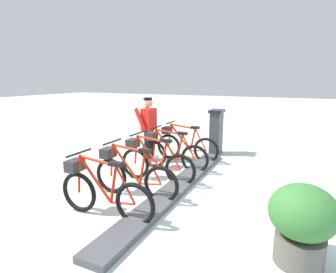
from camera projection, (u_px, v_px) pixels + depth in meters
ground_plane at (177, 190)px, 5.34m from camera, size 60.00×60.00×0.00m
dock_rail_base at (177, 188)px, 5.33m from camera, size 0.44×5.04×0.10m
payment_kiosk at (216, 131)px, 7.81m from camera, size 0.36×0.52×1.28m
bike_docked_0 at (184, 145)px, 7.21m from camera, size 1.72×0.54×1.02m
bike_docked_1 at (171, 152)px, 6.46m from camera, size 1.72×0.54×1.02m
bike_docked_2 at (154, 162)px, 5.71m from camera, size 1.72×0.54×1.02m
bike_docked_3 at (131, 174)px, 4.96m from camera, size 1.72×0.54×1.02m
bike_docked_4 at (101, 191)px, 4.21m from camera, size 1.72×0.54×1.02m
worker_near_rack at (149, 127)px, 7.14m from camera, size 0.47×0.63×1.66m
planter_bush at (302, 221)px, 3.12m from camera, size 0.76×0.76×0.97m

